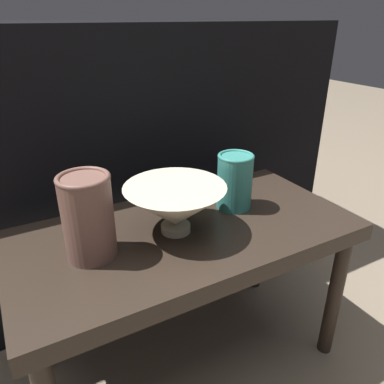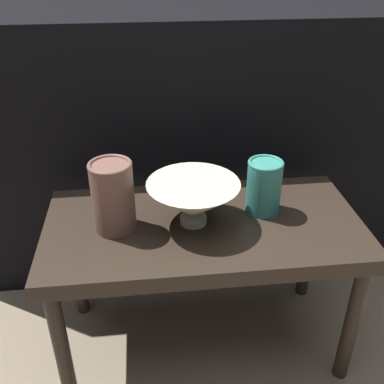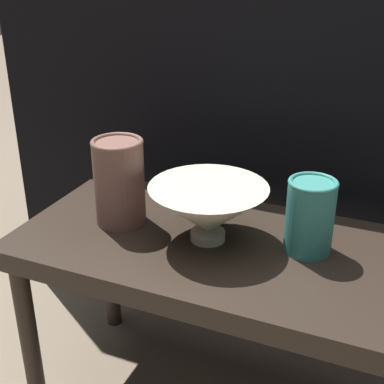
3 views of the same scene
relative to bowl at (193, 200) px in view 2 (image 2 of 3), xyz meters
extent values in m
plane|color=#7F705B|center=(0.03, 0.00, -0.46)|extent=(8.00, 8.00, 0.00)
cube|color=#2D231C|center=(0.03, 0.00, -0.08)|extent=(0.75, 0.38, 0.04)
cylinder|color=#2D231C|center=(-0.32, -0.16, -0.28)|extent=(0.04, 0.04, 0.36)
cylinder|color=#2D231C|center=(0.37, -0.16, -0.28)|extent=(0.04, 0.04, 0.36)
cylinder|color=#2D231C|center=(-0.32, 0.15, -0.28)|extent=(0.04, 0.04, 0.36)
cylinder|color=#2D231C|center=(0.37, 0.15, -0.28)|extent=(0.04, 0.04, 0.36)
cube|color=black|center=(0.03, 0.51, -0.06)|extent=(1.36, 0.50, 0.81)
cylinder|color=beige|center=(0.00, 0.00, -0.05)|extent=(0.06, 0.06, 0.02)
cone|color=beige|center=(0.00, 0.00, 0.00)|extent=(0.22, 0.22, 0.09)
cylinder|color=brown|center=(-0.18, 0.00, 0.02)|extent=(0.10, 0.10, 0.16)
torus|color=brown|center=(-0.18, 0.00, 0.10)|extent=(0.10, 0.10, 0.01)
cylinder|color=teal|center=(0.18, 0.03, 0.00)|extent=(0.08, 0.08, 0.13)
torus|color=teal|center=(0.18, 0.03, 0.07)|extent=(0.09, 0.09, 0.01)
camera|label=1|loc=(-0.31, -0.63, 0.36)|focal=35.00mm
camera|label=2|loc=(-0.10, -0.88, 0.54)|focal=42.00mm
camera|label=3|loc=(0.31, -0.80, 0.43)|focal=50.00mm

